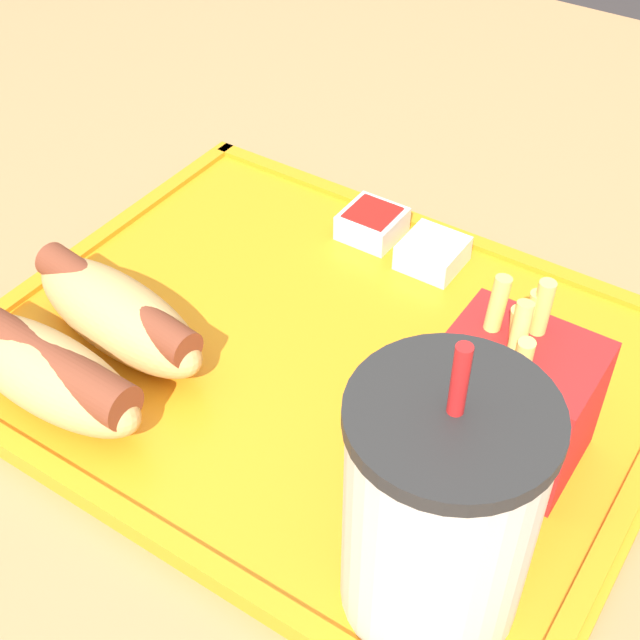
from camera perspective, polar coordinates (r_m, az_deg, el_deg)
The scene contains 8 objects.
dining_table at distance 0.90m, azimuth 1.56°, elevation -19.36°, with size 1.38×1.17×0.77m.
food_tray at distance 0.56m, azimuth 0.00°, elevation -2.61°, with size 0.41×0.33×0.01m.
soda_cup at distance 0.41m, azimuth 7.68°, elevation -11.94°, with size 0.09×0.09×0.17m.
hot_dog_far at distance 0.54m, azimuth -17.13°, elevation -3.06°, with size 0.14×0.05×0.05m.
hot_dog_near at distance 0.56m, azimuth -12.82°, elevation 0.46°, with size 0.15×0.07×0.05m.
fries_carton at distance 0.49m, azimuth 12.32°, elevation -4.82°, with size 0.08×0.06×0.11m.
sauce_cup_mayo at distance 0.63m, azimuth 7.22°, elevation 4.33°, with size 0.04×0.04×0.02m.
sauce_cup_ketchup at distance 0.65m, azimuth 3.36°, elevation 6.23°, with size 0.04×0.04×0.02m.
Camera 1 is at (-0.22, 0.37, 1.18)m, focal length 50.00 mm.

